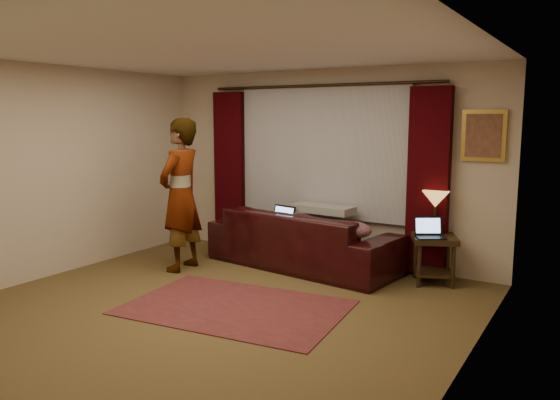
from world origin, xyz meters
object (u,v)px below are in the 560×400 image
object	(u,v)px
sofa	(303,228)
end_table	(434,260)
person	(181,195)
laptop_sofa	(277,217)
tiffany_lamp	(435,212)
laptop_table	(431,228)

from	to	relation	value
sofa	end_table	world-z (taller)	sofa
sofa	person	world-z (taller)	person
laptop_sofa	tiffany_lamp	bearing A→B (deg)	22.48
end_table	tiffany_lamp	bearing A→B (deg)	109.11
laptop_sofa	tiffany_lamp	size ratio (longest dim) A/B	0.77
person	end_table	bearing A→B (deg)	104.15
end_table	sofa	bearing A→B (deg)	-174.52
sofa	end_table	distance (m)	1.71
laptop_sofa	person	world-z (taller)	person
laptop_sofa	tiffany_lamp	distance (m)	2.03
laptop_sofa	tiffany_lamp	xyz separation A→B (m)	(1.98, 0.40, 0.18)
laptop_sofa	laptop_table	size ratio (longest dim) A/B	1.11
person	laptop_sofa	bearing A→B (deg)	125.74
laptop_sofa	laptop_table	world-z (taller)	laptop_table
laptop_sofa	end_table	world-z (taller)	laptop_sofa
sofa	laptop_sofa	size ratio (longest dim) A/B	6.53
end_table	tiffany_lamp	xyz separation A→B (m)	(-0.05, 0.15, 0.54)
laptop_table	person	xyz separation A→B (m)	(-2.96, -0.95, 0.28)
sofa	person	distance (m)	1.65
sofa	person	bearing A→B (deg)	43.08
sofa	laptop_table	distance (m)	1.68
sofa	tiffany_lamp	bearing A→B (deg)	-162.13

